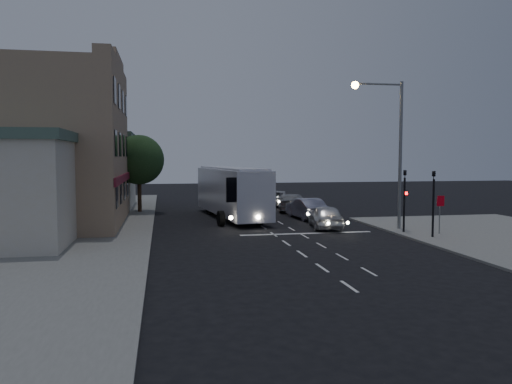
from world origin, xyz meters
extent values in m
plane|color=black|center=(0.00, 0.00, 0.00)|extent=(120.00, 120.00, 0.00)
cube|color=slate|center=(-13.00, 8.00, 0.06)|extent=(12.00, 50.00, 0.12)
cube|color=silver|center=(0.00, -10.00, 0.01)|extent=(0.12, 1.60, 0.01)
cube|color=silver|center=(0.00, -7.00, 0.01)|extent=(0.12, 1.60, 0.01)
cube|color=silver|center=(0.00, -4.00, 0.01)|extent=(0.12, 1.60, 0.01)
cube|color=silver|center=(0.00, -1.00, 0.01)|extent=(0.12, 1.60, 0.01)
cube|color=silver|center=(0.00, 2.00, 0.01)|extent=(0.12, 1.60, 0.01)
cube|color=silver|center=(0.00, 5.00, 0.01)|extent=(0.12, 1.60, 0.01)
cube|color=silver|center=(0.00, 8.00, 0.01)|extent=(0.12, 1.60, 0.01)
cube|color=silver|center=(0.00, 11.00, 0.01)|extent=(0.12, 1.60, 0.01)
cube|color=silver|center=(0.00, 14.00, 0.01)|extent=(0.12, 1.60, 0.01)
cube|color=silver|center=(0.00, 17.00, 0.01)|extent=(0.12, 1.60, 0.01)
cube|color=silver|center=(1.60, -8.00, 0.01)|extent=(0.10, 1.50, 0.01)
cube|color=silver|center=(1.60, -5.00, 0.01)|extent=(0.10, 1.50, 0.01)
cube|color=silver|center=(1.60, -2.00, 0.01)|extent=(0.10, 1.50, 0.01)
cube|color=silver|center=(1.60, 1.00, 0.01)|extent=(0.10, 1.50, 0.01)
cube|color=silver|center=(1.60, 4.00, 0.01)|extent=(0.10, 1.50, 0.01)
cube|color=silver|center=(1.60, 7.00, 0.01)|extent=(0.10, 1.50, 0.01)
cube|color=silver|center=(1.60, 10.00, 0.01)|extent=(0.10, 1.50, 0.01)
cube|color=silver|center=(1.60, 13.00, 0.01)|extent=(0.10, 1.50, 0.01)
cube|color=silver|center=(1.60, 16.00, 0.01)|extent=(0.10, 1.50, 0.01)
cube|color=silver|center=(1.60, 19.00, 0.01)|extent=(0.10, 1.50, 0.01)
cube|color=silver|center=(2.00, 2.00, 0.01)|extent=(8.00, 0.35, 0.01)
cube|color=silver|center=(-1.35, 10.39, 1.99)|extent=(4.07, 12.50, 3.27)
cube|color=silver|center=(-1.35, 10.39, 3.68)|extent=(3.61, 12.04, 0.18)
cube|color=black|center=(-1.35, 4.30, 2.51)|extent=(2.35, 0.42, 1.53)
cube|color=black|center=(-0.06, 10.90, 2.66)|extent=(1.32, 10.16, 0.92)
cube|color=black|center=(-2.64, 10.90, 2.66)|extent=(1.32, 10.16, 0.92)
cube|color=#A62500|center=(-0.05, 11.41, 1.53)|extent=(0.73, 5.59, 1.43)
cube|color=#A62500|center=(-2.65, 11.41, 1.53)|extent=(0.73, 5.59, 1.43)
cylinder|color=black|center=(-2.63, 6.09, 0.51)|extent=(0.48, 1.06, 1.02)
cylinder|color=black|center=(-0.07, 6.09, 0.51)|extent=(0.48, 1.06, 1.02)
cylinder|color=black|center=(-2.63, 12.95, 0.51)|extent=(0.48, 1.06, 1.02)
cylinder|color=black|center=(-0.07, 12.95, 0.51)|extent=(0.48, 1.06, 1.02)
cylinder|color=black|center=(-2.63, 14.68, 0.51)|extent=(0.48, 1.06, 1.02)
cylinder|color=black|center=(-0.07, 14.68, 0.51)|extent=(0.48, 1.06, 1.02)
cylinder|color=#FFF2CC|center=(-2.22, 4.23, 0.77)|extent=(0.27, 0.08, 0.27)
cylinder|color=#FFF2CC|center=(-0.48, 4.23, 0.77)|extent=(0.27, 0.08, 0.27)
imported|color=silver|center=(3.79, 3.80, 0.75)|extent=(2.48, 4.65, 1.50)
imported|color=#9E9CB2|center=(3.98, 8.78, 0.77)|extent=(2.02, 4.80, 1.54)
imported|color=#9F9F9F|center=(4.36, 13.94, 0.73)|extent=(3.66, 5.45, 1.47)
imported|color=#BCBCBC|center=(4.24, 18.69, 0.71)|extent=(3.75, 5.54, 1.41)
cylinder|color=black|center=(7.60, 0.80, 1.72)|extent=(0.12, 0.12, 3.20)
imported|color=black|center=(7.60, 0.80, 3.77)|extent=(0.15, 0.18, 0.90)
cube|color=black|center=(7.60, 0.62, 2.42)|extent=(0.25, 0.12, 0.30)
cube|color=#FF0C0C|center=(7.60, 0.55, 2.42)|extent=(0.16, 0.02, 0.18)
cylinder|color=black|center=(8.30, -1.20, 1.72)|extent=(0.12, 0.12, 3.20)
imported|color=black|center=(8.30, -1.20, 3.77)|extent=(0.18, 0.15, 0.90)
cylinder|color=slate|center=(9.30, -0.20, 1.12)|extent=(0.06, 0.06, 2.00)
cube|color=red|center=(9.30, -0.27, 2.02)|extent=(0.45, 0.03, 0.60)
cylinder|color=slate|center=(8.00, 2.20, 4.62)|extent=(0.20, 0.20, 9.00)
cylinder|color=slate|center=(6.50, 2.20, 8.92)|extent=(3.00, 0.12, 0.12)
sphere|color=#FFBF59|center=(5.00, 2.20, 8.82)|extent=(0.44, 0.44, 0.44)
cube|color=gray|center=(-14.00, 8.00, 5.12)|extent=(10.00, 12.00, 10.00)
cube|color=gray|center=(-9.50, 8.00, 10.37)|extent=(1.00, 12.00, 0.50)
cube|color=gray|center=(-9.50, 8.00, 10.87)|extent=(1.00, 6.00, 0.50)
cube|color=maroon|center=(-8.95, 8.00, 3.12)|extent=(0.15, 12.00, 0.50)
cube|color=black|center=(-8.98, 3.50, 2.32)|extent=(0.06, 1.30, 1.50)
cube|color=black|center=(-8.98, 6.50, 2.32)|extent=(0.06, 1.30, 1.50)
cube|color=black|center=(-8.98, 9.50, 2.32)|extent=(0.06, 1.30, 1.50)
cube|color=black|center=(-8.98, 12.50, 2.32)|extent=(0.06, 1.30, 1.50)
cube|color=black|center=(-8.98, 3.50, 5.32)|extent=(0.06, 1.30, 1.50)
cube|color=black|center=(-8.98, 6.50, 5.32)|extent=(0.06, 1.30, 1.50)
cube|color=black|center=(-8.98, 9.50, 5.32)|extent=(0.06, 1.30, 1.50)
cube|color=black|center=(-8.98, 12.50, 5.32)|extent=(0.06, 1.30, 1.50)
cube|color=black|center=(-8.98, 3.50, 8.32)|extent=(0.06, 1.30, 1.50)
cube|color=black|center=(-8.98, 6.50, 8.32)|extent=(0.06, 1.30, 1.50)
cube|color=black|center=(-8.98, 9.50, 8.32)|extent=(0.06, 1.30, 1.50)
cube|color=black|center=(-8.98, 12.50, 8.32)|extent=(0.06, 1.30, 1.50)
cube|color=beige|center=(-13.50, 20.00, 3.12)|extent=(9.00, 9.00, 6.00)
cube|color=#496255|center=(-13.50, 20.00, 6.37)|extent=(9.40, 9.40, 0.50)
cylinder|color=black|center=(-8.20, 15.00, 1.52)|extent=(0.32, 0.32, 2.80)
sphere|color=#163613|center=(-8.20, 15.00, 4.32)|extent=(4.00, 4.00, 4.00)
sphere|color=#2F4C29|center=(-8.00, 15.60, 5.02)|extent=(2.60, 2.60, 2.60)
sphere|color=#163613|center=(-8.50, 14.40, 4.72)|extent=(2.40, 2.40, 2.40)
camera|label=1|loc=(-6.40, -26.27, 4.52)|focal=35.00mm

